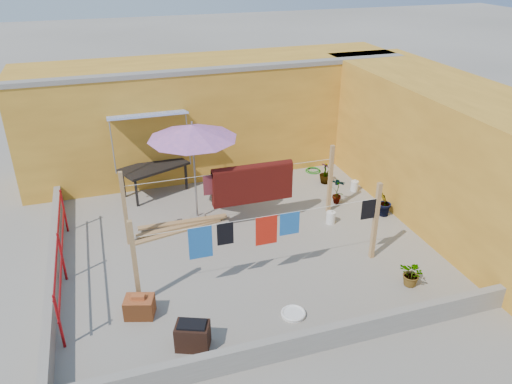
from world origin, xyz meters
The scene contains 21 objects.
ground centered at (0.00, 0.00, 0.00)m, with size 80.00×80.00×0.00m, color #9E998E.
wall_back centered at (0.50, 4.69, 1.61)m, with size 11.00×3.27×3.21m.
wall_right centered at (5.20, 0.00, 1.60)m, with size 2.40×9.00×3.20m, color gold.
parapet_front centered at (0.00, -3.58, 0.22)m, with size 8.30×0.16×0.44m, color gray.
parapet_left centered at (-4.08, 0.00, 0.22)m, with size 0.16×7.30×0.44m, color gray.
red_railing centered at (-3.85, -0.20, 0.72)m, with size 0.05×4.20×1.10m.
clothesline_rig centered at (0.38, 0.56, 1.05)m, with size 5.09×2.35×1.80m.
patio_umbrella centered at (-0.77, 1.47, 2.27)m, with size 2.66×2.66×2.52m.
outdoor_table centered at (-1.55, 3.20, 0.74)m, with size 1.95×1.49×0.82m.
brick_stack centered at (-2.53, -1.78, 0.20)m, with size 0.62×0.52×0.46m.
lumber_pile centered at (-1.26, 1.07, 0.07)m, with size 2.31×0.63×0.14m.
brazier centered at (-1.76, -2.87, 0.25)m, with size 0.66×0.56×0.51m.
white_basin centered at (0.16, -2.66, 0.04)m, with size 0.46×0.46×0.08m.
water_jug_a centered at (3.70, 1.65, 0.15)m, with size 0.21×0.21×0.33m.
water_jug_b centered at (2.29, 0.22, 0.15)m, with size 0.22×0.22×0.35m.
green_hose centered at (3.14, 3.20, 0.03)m, with size 0.46×0.46×0.07m.
plant_back_a centered at (0.26, 2.20, 0.40)m, with size 0.73×0.63×0.81m, color #175219.
plant_back_b centered at (3.14, 2.35, 0.31)m, with size 0.35×0.35×0.62m, color #175219.
plant_right_a centered at (2.91, 1.13, 0.37)m, with size 0.39×0.27×0.74m, color #175219.
plant_right_b centered at (3.70, 0.14, 0.38)m, with size 0.42×0.34×0.76m, color #175219.
plant_right_c centered at (2.75, -2.54, 0.27)m, with size 0.49×0.43×0.55m, color #175219.
Camera 1 is at (-2.71, -9.31, 6.19)m, focal length 35.00 mm.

